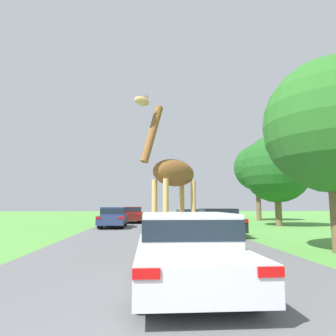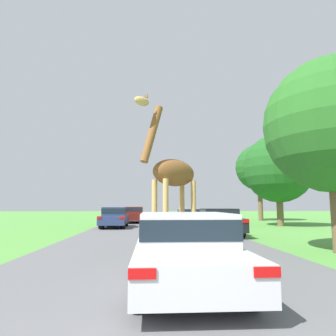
{
  "view_description": "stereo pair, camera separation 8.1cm",
  "coord_description": "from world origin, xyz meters",
  "px_view_note": "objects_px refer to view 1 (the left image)",
  "views": [
    {
      "loc": [
        -0.38,
        -1.31,
        1.55
      ],
      "look_at": [
        0.31,
        8.91,
        2.83
      ],
      "focal_mm": 32.0,
      "sensor_mm": 36.0,
      "label": 1
    },
    {
      "loc": [
        -0.3,
        -1.31,
        1.55
      ],
      "look_at": [
        0.31,
        8.91,
        2.83
      ],
      "focal_mm": 32.0,
      "sensor_mm": 36.0,
      "label": 2
    }
  ],
  "objects_px": {
    "giraffe_near_road": "(172,177)",
    "car_far_ahead": "(113,217)",
    "tree_left_edge": "(333,126)",
    "car_lead_maroon": "(187,247)",
    "tree_centre_back": "(257,168)",
    "car_queue_right": "(218,221)",
    "car_queue_left": "(189,217)",
    "car_verge_right": "(132,214)",
    "tree_right_cluster": "(277,169)"
  },
  "relations": [
    {
      "from": "car_queue_left",
      "to": "tree_right_cluster",
      "type": "height_order",
      "value": "tree_right_cluster"
    },
    {
      "from": "giraffe_near_road",
      "to": "car_verge_right",
      "type": "distance_m",
      "value": 17.65
    },
    {
      "from": "giraffe_near_road",
      "to": "car_queue_left",
      "type": "xyz_separation_m",
      "value": [
        2.19,
        11.76,
        -1.77
      ]
    },
    {
      "from": "car_queue_left",
      "to": "tree_left_edge",
      "type": "bearing_deg",
      "value": -74.92
    },
    {
      "from": "car_far_ahead",
      "to": "car_lead_maroon",
      "type": "bearing_deg",
      "value": -78.42
    },
    {
      "from": "car_verge_right",
      "to": "tree_left_edge",
      "type": "xyz_separation_m",
      "value": [
        7.72,
        -17.98,
        3.49
      ]
    },
    {
      "from": "giraffe_near_road",
      "to": "tree_left_edge",
      "type": "xyz_separation_m",
      "value": [
        5.51,
        -0.56,
        1.76
      ]
    },
    {
      "from": "tree_left_edge",
      "to": "tree_right_cluster",
      "type": "height_order",
      "value": "tree_right_cluster"
    },
    {
      "from": "car_queue_right",
      "to": "car_far_ahead",
      "type": "height_order",
      "value": "car_far_ahead"
    },
    {
      "from": "car_far_ahead",
      "to": "tree_centre_back",
      "type": "bearing_deg",
      "value": 32.36
    },
    {
      "from": "giraffe_near_road",
      "to": "tree_right_cluster",
      "type": "height_order",
      "value": "tree_right_cluster"
    },
    {
      "from": "car_lead_maroon",
      "to": "car_queue_left",
      "type": "relative_size",
      "value": 1.07
    },
    {
      "from": "giraffe_near_road",
      "to": "car_lead_maroon",
      "type": "relative_size",
      "value": 1.18
    },
    {
      "from": "car_far_ahead",
      "to": "tree_centre_back",
      "type": "xyz_separation_m",
      "value": [
        13.82,
        8.76,
        4.69
      ]
    },
    {
      "from": "car_queue_left",
      "to": "car_verge_right",
      "type": "relative_size",
      "value": 0.88
    },
    {
      "from": "car_lead_maroon",
      "to": "tree_right_cluster",
      "type": "xyz_separation_m",
      "value": [
        9.13,
        16.32,
        3.62
      ]
    },
    {
      "from": "giraffe_near_road",
      "to": "car_queue_left",
      "type": "height_order",
      "value": "giraffe_near_road"
    },
    {
      "from": "car_lead_maroon",
      "to": "giraffe_near_road",
      "type": "bearing_deg",
      "value": 89.34
    },
    {
      "from": "car_verge_right",
      "to": "tree_right_cluster",
      "type": "relative_size",
      "value": 0.67
    },
    {
      "from": "car_queue_right",
      "to": "giraffe_near_road",
      "type": "bearing_deg",
      "value": -117.6
    },
    {
      "from": "car_lead_maroon",
      "to": "car_queue_right",
      "type": "bearing_deg",
      "value": 73.3
    },
    {
      "from": "car_lead_maroon",
      "to": "car_verge_right",
      "type": "relative_size",
      "value": 0.94
    },
    {
      "from": "tree_left_edge",
      "to": "tree_right_cluster",
      "type": "relative_size",
      "value": 0.94
    },
    {
      "from": "car_lead_maroon",
      "to": "car_queue_left",
      "type": "xyz_separation_m",
      "value": [
        2.24,
        15.95,
        -0.02
      ]
    },
    {
      "from": "tree_centre_back",
      "to": "car_queue_right",
      "type": "bearing_deg",
      "value": -117.68
    },
    {
      "from": "car_verge_right",
      "to": "tree_centre_back",
      "type": "distance_m",
      "value": 13.9
    },
    {
      "from": "car_lead_maroon",
      "to": "tree_right_cluster",
      "type": "height_order",
      "value": "tree_right_cluster"
    },
    {
      "from": "car_verge_right",
      "to": "car_queue_left",
      "type": "bearing_deg",
      "value": -52.11
    },
    {
      "from": "tree_left_edge",
      "to": "giraffe_near_road",
      "type": "bearing_deg",
      "value": 174.24
    },
    {
      "from": "car_far_ahead",
      "to": "car_queue_right",
      "type": "bearing_deg",
      "value": -44.64
    },
    {
      "from": "car_verge_right",
      "to": "car_lead_maroon",
      "type": "bearing_deg",
      "value": -84.27
    },
    {
      "from": "giraffe_near_road",
      "to": "car_queue_left",
      "type": "relative_size",
      "value": 1.26
    },
    {
      "from": "car_queue_left",
      "to": "tree_left_edge",
      "type": "height_order",
      "value": "tree_left_edge"
    },
    {
      "from": "giraffe_near_road",
      "to": "car_lead_maroon",
      "type": "distance_m",
      "value": 4.54
    },
    {
      "from": "tree_right_cluster",
      "to": "car_far_ahead",
      "type": "bearing_deg",
      "value": -176.68
    },
    {
      "from": "giraffe_near_road",
      "to": "tree_left_edge",
      "type": "height_order",
      "value": "tree_left_edge"
    },
    {
      "from": "car_verge_right",
      "to": "giraffe_near_road",
      "type": "bearing_deg",
      "value": -82.75
    },
    {
      "from": "car_lead_maroon",
      "to": "car_queue_right",
      "type": "relative_size",
      "value": 1.09
    },
    {
      "from": "car_queue_right",
      "to": "tree_centre_back",
      "type": "height_order",
      "value": "tree_centre_back"
    },
    {
      "from": "giraffe_near_road",
      "to": "tree_centre_back",
      "type": "xyz_separation_m",
      "value": [
        10.58,
        20.18,
        2.95
      ]
    },
    {
      "from": "car_queue_right",
      "to": "tree_left_edge",
      "type": "height_order",
      "value": "tree_left_edge"
    },
    {
      "from": "tree_right_cluster",
      "to": "car_queue_left",
      "type": "bearing_deg",
      "value": -176.89
    },
    {
      "from": "car_far_ahead",
      "to": "tree_right_cluster",
      "type": "distance_m",
      "value": 12.86
    },
    {
      "from": "giraffe_near_road",
      "to": "car_far_ahead",
      "type": "xyz_separation_m",
      "value": [
        -3.25,
        11.42,
        -1.74
      ]
    },
    {
      "from": "car_queue_left",
      "to": "car_far_ahead",
      "type": "distance_m",
      "value": 5.45
    },
    {
      "from": "car_far_ahead",
      "to": "tree_left_edge",
      "type": "xyz_separation_m",
      "value": [
        8.75,
        -11.98,
        3.5
      ]
    },
    {
      "from": "car_far_ahead",
      "to": "tree_centre_back",
      "type": "height_order",
      "value": "tree_centre_back"
    },
    {
      "from": "car_queue_left",
      "to": "tree_right_cluster",
      "type": "bearing_deg",
      "value": 3.11
    },
    {
      "from": "giraffe_near_road",
      "to": "car_verge_right",
      "type": "relative_size",
      "value": 1.11
    },
    {
      "from": "car_queue_right",
      "to": "tree_centre_back",
      "type": "distance_m",
      "value": 17.32
    }
  ]
}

